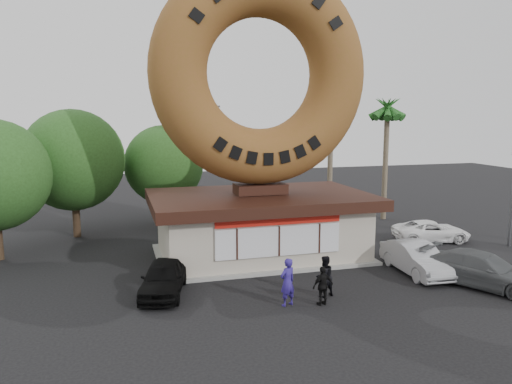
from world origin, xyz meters
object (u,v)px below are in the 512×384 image
object	(u,v)px
giant_donut	(260,74)
car_grey	(483,270)
person_left	(287,282)
donut_shop	(260,223)
person_right	(323,286)
car_white	(431,231)
car_silver	(416,258)
person_center	(324,276)
street_lamp	(194,156)
car_black	(163,278)

from	to	relation	value
giant_donut	car_grey	distance (m)	13.66
person_left	car_grey	distance (m)	8.81
donut_shop	person_right	size ratio (longest dim) A/B	7.22
giant_donut	person_right	world-z (taller)	giant_donut
person_left	car_white	bearing A→B (deg)	-169.50
person_left	person_right	size ratio (longest dim) A/B	1.22
giant_donut	car_silver	size ratio (longest dim) A/B	2.51
person_right	car_white	distance (m)	12.40
giant_donut	car_silver	world-z (taller)	giant_donut
car_silver	car_grey	world-z (taller)	car_grey
giant_donut	person_left	distance (m)	10.86
person_center	person_left	bearing A→B (deg)	-4.13
donut_shop	person_center	size ratio (longest dim) A/B	6.59
donut_shop	street_lamp	world-z (taller)	street_lamp
person_left	person_right	distance (m)	1.39
person_center	car_silver	size ratio (longest dim) A/B	0.39
car_black	car_silver	size ratio (longest dim) A/B	0.92
car_black	car_white	world-z (taller)	car_black
street_lamp	person_right	distance (m)	17.74
giant_donut	car_silver	distance (m)	11.60
car_silver	car_grey	xyz separation A→B (m)	(1.73, -2.33, 0.01)
donut_shop	car_black	size ratio (longest dim) A/B	2.77
street_lamp	person_left	size ratio (longest dim) A/B	4.24
person_left	car_silver	bearing A→B (deg)	175.17
car_white	street_lamp	bearing A→B (deg)	61.26
car_white	person_center	bearing A→B (deg)	134.19
person_center	car_black	xyz separation A→B (m)	(-6.26, 2.08, -0.16)
person_center	car_black	bearing A→B (deg)	-38.12
donut_shop	person_right	distance (m)	7.27
car_grey	car_black	bearing A→B (deg)	137.38
car_black	car_silver	bearing A→B (deg)	11.74
street_lamp	car_silver	world-z (taller)	street_lamp
car_grey	car_white	world-z (taller)	car_grey
donut_shop	person_center	distance (m)	6.48
person_center	person_right	distance (m)	0.93
person_right	street_lamp	bearing A→B (deg)	-94.03
person_right	car_black	world-z (taller)	person_right
street_lamp	donut_shop	bearing A→B (deg)	-79.50
street_lamp	car_grey	size ratio (longest dim) A/B	1.59
person_right	car_silver	xyz separation A→B (m)	(5.73, 2.40, -0.05)
person_left	person_center	size ratio (longest dim) A/B	1.11
giant_donut	person_right	xyz separation A→B (m)	(0.42, -7.20, -8.53)
giant_donut	car_white	world-z (taller)	giant_donut
person_left	person_center	distance (m)	1.83
street_lamp	car_silver	size ratio (longest dim) A/B	1.82
person_center	car_white	world-z (taller)	person_center
donut_shop	car_silver	xyz separation A→B (m)	(6.15, -4.78, -1.04)
person_left	donut_shop	bearing A→B (deg)	-118.77
car_silver	street_lamp	bearing A→B (deg)	121.07
person_left	street_lamp	bearing A→B (deg)	-107.95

